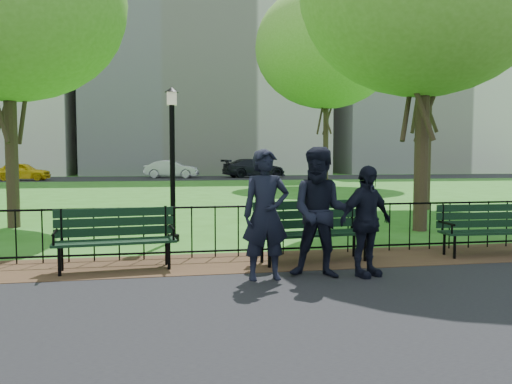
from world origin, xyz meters
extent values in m
plane|color=#306A1C|center=(0.00, 0.00, 0.00)|extent=(120.00, 120.00, 0.00)
cube|color=#382317|center=(0.00, 1.50, 0.01)|extent=(60.00, 1.60, 0.01)
cube|color=black|center=(0.00, 35.00, 0.01)|extent=(70.00, 9.00, 0.01)
cylinder|color=black|center=(0.00, 2.00, 0.88)|extent=(24.00, 0.04, 0.04)
cylinder|color=black|center=(0.00, 2.00, 0.12)|extent=(24.00, 0.04, 0.04)
cylinder|color=black|center=(0.00, 2.00, 0.45)|extent=(0.02, 0.02, 0.90)
cube|color=beige|center=(2.00, 48.00, 15.00)|extent=(24.00, 15.00, 30.00)
cube|color=silver|center=(26.00, 48.00, 12.00)|extent=(20.00, 15.00, 24.00)
cube|color=black|center=(0.15, 1.30, 0.48)|extent=(1.97, 0.74, 0.04)
cube|color=black|center=(0.12, 1.58, 0.85)|extent=(1.91, 0.27, 0.48)
cylinder|color=black|center=(-0.66, 1.01, 0.24)|extent=(0.05, 0.05, 0.48)
cylinder|color=black|center=(1.00, 1.21, 0.24)|extent=(0.05, 0.05, 0.48)
cylinder|color=black|center=(-0.70, 1.39, 0.24)|extent=(0.05, 0.05, 0.48)
cylinder|color=black|center=(0.95, 1.59, 0.24)|extent=(0.05, 0.05, 0.48)
cylinder|color=black|center=(-0.75, 1.19, 0.67)|extent=(0.11, 0.60, 0.04)
cylinder|color=black|center=(1.05, 1.41, 0.67)|extent=(0.11, 0.60, 0.04)
ellipsoid|color=black|center=(-0.71, 1.09, 0.74)|extent=(0.46, 0.35, 0.47)
cube|color=black|center=(-2.99, 1.26, 0.45)|extent=(1.84, 0.66, 0.04)
cube|color=black|center=(-3.01, 1.52, 0.80)|extent=(1.80, 0.22, 0.45)
cylinder|color=black|center=(-3.75, 1.00, 0.23)|extent=(0.05, 0.05, 0.45)
cylinder|color=black|center=(-2.19, 1.16, 0.23)|extent=(0.05, 0.05, 0.45)
cylinder|color=black|center=(-3.78, 1.36, 0.23)|extent=(0.05, 0.05, 0.45)
cylinder|color=black|center=(-2.23, 1.52, 0.23)|extent=(0.05, 0.05, 0.45)
cylinder|color=black|center=(-3.84, 1.17, 0.63)|extent=(0.10, 0.56, 0.04)
cylinder|color=black|center=(-2.14, 1.34, 0.63)|extent=(0.10, 0.56, 0.04)
cube|color=black|center=(3.31, 1.25, 0.43)|extent=(1.74, 0.54, 0.04)
cube|color=black|center=(3.32, 1.50, 0.76)|extent=(1.72, 0.11, 0.43)
cylinder|color=black|center=(2.56, 1.11, 0.21)|extent=(0.05, 0.05, 0.43)
cylinder|color=black|center=(2.57, 1.46, 0.21)|extent=(0.05, 0.05, 0.43)
cylinder|color=black|center=(2.50, 1.29, 0.60)|extent=(0.06, 0.54, 0.04)
cylinder|color=black|center=(-2.09, 3.84, 0.07)|extent=(0.25, 0.25, 0.14)
cylinder|color=black|center=(-2.09, 3.84, 1.41)|extent=(0.11, 0.11, 2.82)
cube|color=beige|center=(-2.09, 3.84, 2.91)|extent=(0.19, 0.19, 0.26)
cone|color=black|center=(-2.09, 3.84, 3.09)|extent=(0.28, 0.28, 0.11)
cylinder|color=#2D2116|center=(-5.93, 6.62, 1.68)|extent=(0.30, 0.30, 3.36)
ellipsoid|color=#5C992E|center=(-5.93, 6.62, 5.49)|extent=(5.66, 5.66, 4.81)
cylinder|color=#2D2116|center=(3.66, 4.31, 1.71)|extent=(0.33, 0.33, 3.42)
cylinder|color=#2D2116|center=(6.22, 8.71, 2.05)|extent=(0.32, 0.32, 4.10)
ellipsoid|color=#5C992E|center=(6.22, 8.71, 6.69)|extent=(6.91, 6.91, 5.87)
cylinder|color=#2D2116|center=(7.25, 22.28, 2.52)|extent=(0.32, 0.32, 5.04)
ellipsoid|color=#5C992E|center=(7.25, 22.28, 8.23)|extent=(8.49, 8.49, 7.22)
imported|color=black|center=(-0.85, 0.32, 0.93)|extent=(0.68, 0.46, 1.83)
imported|color=black|center=(-0.05, 0.31, 0.94)|extent=(1.01, 0.75, 1.87)
imported|color=black|center=(0.60, 0.25, 0.81)|extent=(1.01, 0.71, 1.60)
imported|color=yellow|center=(-12.67, 32.95, 0.68)|extent=(4.03, 1.87, 1.34)
imported|color=#A9ABB0|center=(-1.70, 35.50, 0.74)|extent=(4.66, 2.48, 1.46)
imported|color=black|center=(5.23, 35.47, 0.80)|extent=(5.77, 3.27, 1.58)
camera|label=1|loc=(-2.23, -6.47, 1.73)|focal=35.00mm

